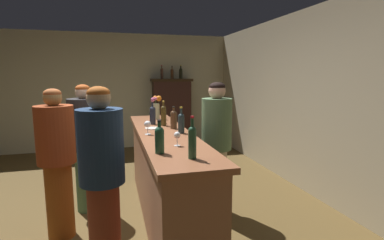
{
  "coord_description": "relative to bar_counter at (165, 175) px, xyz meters",
  "views": [
    {
      "loc": [
        -0.01,
        -3.33,
        1.68
      ],
      "look_at": [
        0.91,
        0.06,
        1.15
      ],
      "focal_mm": 27.52,
      "sensor_mm": 36.0,
      "label": 1
    }
  ],
  "objects": [
    {
      "name": "floor",
      "position": [
        -0.55,
        0.05,
        -0.52
      ],
      "size": [
        9.36,
        9.36,
        0.0
      ],
      "primitive_type": "plane",
      "color": "brown",
      "rests_on": "ground"
    },
    {
      "name": "wall_back",
      "position": [
        -0.55,
        3.71,
        0.79
      ],
      "size": [
        5.44,
        0.12,
        2.62
      ],
      "primitive_type": "cube",
      "color": "#B8B392",
      "rests_on": "ground"
    },
    {
      "name": "wall_right",
      "position": [
        2.17,
        0.05,
        0.79
      ],
      "size": [
        0.12,
        7.32,
        2.62
      ],
      "primitive_type": "cube",
      "color": "#BBAE8E",
      "rests_on": "ground"
    },
    {
      "name": "bar_counter",
      "position": [
        0.0,
        0.0,
        0.0
      ],
      "size": [
        0.59,
        2.9,
        1.04
      ],
      "color": "brown",
      "rests_on": "ground"
    },
    {
      "name": "display_cabinet",
      "position": [
        0.77,
        3.43,
        0.31
      ],
      "size": [
        0.94,
        0.37,
        1.6
      ],
      "color": "black",
      "rests_on": "ground"
    },
    {
      "name": "wine_bottle_syrah",
      "position": [
        -0.05,
        0.59,
        0.65
      ],
      "size": [
        0.08,
        0.08,
        0.3
      ],
      "color": "#202431",
      "rests_on": "bar_counter"
    },
    {
      "name": "wine_bottle_pinot",
      "position": [
        0.03,
        -1.13,
        0.66
      ],
      "size": [
        0.06,
        0.06,
        0.34
      ],
      "color": "#264F34",
      "rests_on": "bar_counter"
    },
    {
      "name": "wine_bottle_chardonnay",
      "position": [
        0.17,
        -0.11,
        0.64
      ],
      "size": [
        0.07,
        0.07,
        0.3
      ],
      "color": "#202F34",
      "rests_on": "bar_counter"
    },
    {
      "name": "wine_bottle_merlot",
      "position": [
        -0.19,
        -0.91,
        0.64
      ],
      "size": [
        0.08,
        0.08,
        0.28
      ],
      "color": "#214C32",
      "rests_on": "bar_counter"
    },
    {
      "name": "wine_bottle_rose",
      "position": [
        0.15,
        0.19,
        0.64
      ],
      "size": [
        0.08,
        0.08,
        0.27
      ],
      "color": "#4C331E",
      "rests_on": "bar_counter"
    },
    {
      "name": "wine_bottle_malbec",
      "position": [
        0.07,
        0.44,
        0.66
      ],
      "size": [
        0.07,
        0.07,
        0.32
      ],
      "color": "#423415",
      "rests_on": "bar_counter"
    },
    {
      "name": "wine_glass_front",
      "position": [
        0.09,
        0.61,
        0.61
      ],
      "size": [
        0.06,
        0.06,
        0.14
      ],
      "color": "white",
      "rests_on": "bar_counter"
    },
    {
      "name": "wine_glass_mid",
      "position": [
        0.0,
        -0.69,
        0.61
      ],
      "size": [
        0.06,
        0.06,
        0.13
      ],
      "color": "white",
      "rests_on": "bar_counter"
    },
    {
      "name": "wine_glass_rear",
      "position": [
        -0.2,
        -0.09,
        0.62
      ],
      "size": [
        0.07,
        0.07,
        0.15
      ],
      "color": "white",
      "rests_on": "bar_counter"
    },
    {
      "name": "flower_arrangement",
      "position": [
        0.06,
        1.06,
        0.69
      ],
      "size": [
        0.16,
        0.12,
        0.35
      ],
      "color": "tan",
      "rests_on": "bar_counter"
    },
    {
      "name": "cheese_plate",
      "position": [
        -0.11,
        0.24,
        0.52
      ],
      "size": [
        0.17,
        0.17,
        0.01
      ],
      "primitive_type": "cylinder",
      "color": "white",
      "rests_on": "bar_counter"
    },
    {
      "name": "display_bottle_left",
      "position": [
        0.55,
        3.43,
        1.22
      ],
      "size": [
        0.06,
        0.06,
        0.31
      ],
      "color": "#44291D",
      "rests_on": "display_cabinet"
    },
    {
      "name": "display_bottle_midleft",
      "position": [
        0.78,
        3.43,
        1.21
      ],
      "size": [
        0.07,
        0.07,
        0.29
      ],
      "color": "#4B2C15",
      "rests_on": "display_cabinet"
    },
    {
      "name": "display_bottle_center",
      "position": [
        0.99,
        3.43,
        1.22
      ],
      "size": [
        0.08,
        0.08,
        0.31
      ],
      "color": "black",
      "rests_on": "display_cabinet"
    },
    {
      "name": "patron_by_cabinet",
      "position": [
        -0.9,
        0.46,
        0.33
      ],
      "size": [
        0.39,
        0.39,
        1.58
      ],
      "rotation": [
        0.0,
        0.0,
        -0.42
      ],
      "color": "#416C50",
      "rests_on": "ground"
    },
    {
      "name": "patron_in_navy",
      "position": [
        -0.67,
        -0.83,
        0.35
      ],
      "size": [
        0.37,
        0.37,
        1.6
      ],
      "rotation": [
        0.0,
        0.0,
        1.23
      ],
      "color": "brown",
      "rests_on": "ground"
    },
    {
      "name": "patron_redhead",
      "position": [
        -1.13,
        -0.13,
        0.32
      ],
      "size": [
        0.37,
        0.37,
        1.56
      ],
      "rotation": [
        0.0,
        0.0,
        0.37
      ],
      "color": "brown",
      "rests_on": "ground"
    },
    {
      "name": "bartender",
      "position": [
        0.63,
        -0.01,
        0.36
      ],
      "size": [
        0.36,
        0.36,
        1.6
      ],
      "rotation": [
        0.0,
        0.0,
        2.87
      ],
      "color": "#BCA78F",
      "rests_on": "ground"
    }
  ]
}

